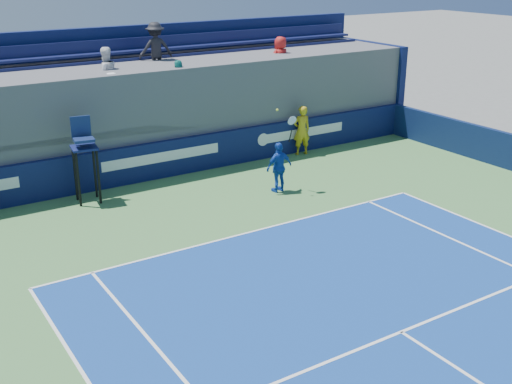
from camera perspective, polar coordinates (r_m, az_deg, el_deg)
ball_person at (r=22.83m, az=4.08°, el=5.50°), size 0.71×0.54×1.76m
back_hoarding at (r=20.60m, az=-8.41°, el=2.85°), size 20.40×0.21×1.20m
umpire_chair at (r=18.71m, az=-15.02°, el=3.55°), size 0.80×0.80×2.48m
tennis_player at (r=19.10m, az=2.07°, el=2.24°), size 0.95×0.42×2.57m
stadium_seating at (r=22.11m, az=-10.80°, el=7.25°), size 21.00×4.05×4.63m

